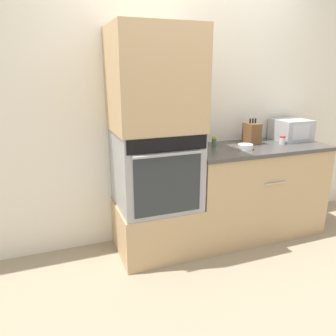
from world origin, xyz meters
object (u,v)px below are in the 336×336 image
(knife_block, at_px, (252,133))
(condiment_jar_mid, at_px, (282,140))
(microwave, at_px, (291,130))
(condiment_jar_near, at_px, (258,136))
(bowl, at_px, (245,147))
(wall_oven, at_px, (156,169))
(condiment_jar_far, at_px, (214,141))

(knife_block, relative_size, condiment_jar_mid, 3.03)
(microwave, distance_m, condiment_jar_near, 0.34)
(bowl, distance_m, condiment_jar_near, 0.47)
(bowl, height_order, condiment_jar_mid, condiment_jar_mid)
(microwave, bearing_deg, condiment_jar_mid, -147.32)
(wall_oven, height_order, microwave, wall_oven)
(wall_oven, distance_m, condiment_jar_near, 1.22)
(knife_block, bearing_deg, bowl, -135.46)
(condiment_jar_near, bearing_deg, microwave, -18.78)
(wall_oven, height_order, bowl, wall_oven)
(condiment_jar_near, xyz_separation_m, condiment_jar_far, (-0.56, -0.09, 0.01))
(knife_block, distance_m, condiment_jar_mid, 0.30)
(bowl, height_order, condiment_jar_near, condiment_jar_near)
(wall_oven, relative_size, microwave, 2.01)
(microwave, height_order, condiment_jar_far, microwave)
(microwave, relative_size, condiment_jar_near, 4.20)
(condiment_jar_mid, bearing_deg, condiment_jar_far, 167.03)
(condiment_jar_near, bearing_deg, wall_oven, -169.38)
(wall_oven, xyz_separation_m, microwave, (1.50, 0.12, 0.22))
(microwave, relative_size, condiment_jar_mid, 4.15)
(wall_oven, relative_size, condiment_jar_near, 8.42)
(microwave, height_order, knife_block, knife_block)
(wall_oven, distance_m, condiment_jar_far, 0.66)
(wall_oven, height_order, condiment_jar_mid, wall_oven)
(knife_block, xyz_separation_m, bowl, (-0.19, -0.19, -0.08))
(knife_block, bearing_deg, condiment_jar_near, 35.18)
(wall_oven, distance_m, knife_block, 1.05)
(bowl, bearing_deg, condiment_jar_near, 40.60)
(bowl, relative_size, condiment_jar_mid, 1.66)
(bowl, xyz_separation_m, condiment_jar_near, (0.36, 0.31, 0.01))
(condiment_jar_mid, bearing_deg, condiment_jar_near, 112.26)
(knife_block, height_order, condiment_jar_near, knife_block)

